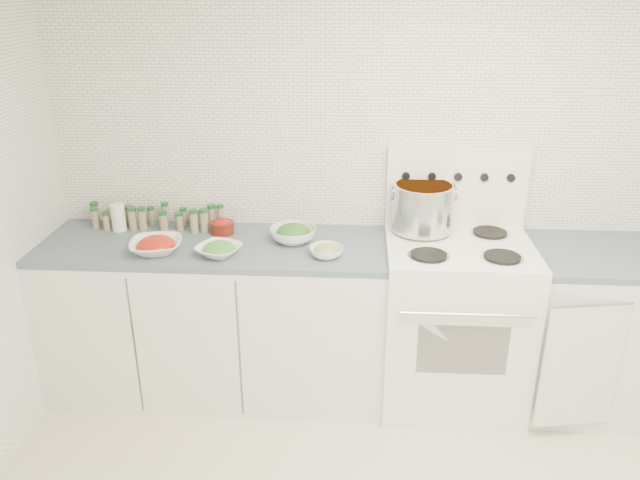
# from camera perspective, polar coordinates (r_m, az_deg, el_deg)

# --- Properties ---
(room_walls) EXTENTS (3.54, 3.04, 2.52)m
(room_walls) POSITION_cam_1_polar(r_m,az_deg,el_deg) (1.94, 5.28, 3.25)
(room_walls) COLOR white
(room_walls) RESTS_ON ground
(counter_left) EXTENTS (1.85, 0.62, 0.90)m
(counter_left) POSITION_cam_1_polar(r_m,az_deg,el_deg) (3.57, -9.29, -6.95)
(counter_left) COLOR white
(counter_left) RESTS_ON ground
(stove) EXTENTS (0.76, 0.70, 1.36)m
(stove) POSITION_cam_1_polar(r_m,az_deg,el_deg) (3.51, 12.09, -6.90)
(stove) COLOR white
(stove) RESTS_ON ground
(counter_right) EXTENTS (0.89, 0.69, 0.90)m
(counter_right) POSITION_cam_1_polar(r_m,az_deg,el_deg) (3.75, 24.65, -7.41)
(counter_right) COLOR white
(counter_right) RESTS_ON ground
(stock_pot) EXTENTS (0.35, 0.33, 0.25)m
(stock_pot) POSITION_cam_1_polar(r_m,az_deg,el_deg) (3.39, 9.37, 3.16)
(stock_pot) COLOR silver
(stock_pot) RESTS_ON stove
(bowl_tomato) EXTENTS (0.30, 0.30, 0.09)m
(bowl_tomato) POSITION_cam_1_polar(r_m,az_deg,el_deg) (3.32, -14.77, -0.47)
(bowl_tomato) COLOR white
(bowl_tomato) RESTS_ON counter_left
(bowl_snowpea) EXTENTS (0.28, 0.28, 0.07)m
(bowl_snowpea) POSITION_cam_1_polar(r_m,az_deg,el_deg) (3.21, -9.23, -0.87)
(bowl_snowpea) COLOR white
(bowl_snowpea) RESTS_ON counter_left
(bowl_broccoli) EXTENTS (0.29, 0.29, 0.10)m
(bowl_broccoli) POSITION_cam_1_polar(r_m,az_deg,el_deg) (3.34, -2.46, 0.61)
(bowl_broccoli) COLOR white
(bowl_broccoli) RESTS_ON counter_left
(bowl_zucchini) EXTENTS (0.21, 0.21, 0.07)m
(bowl_zucchini) POSITION_cam_1_polar(r_m,az_deg,el_deg) (3.16, 0.59, -1.01)
(bowl_zucchini) COLOR white
(bowl_zucchini) RESTS_ON counter_left
(bowl_pepper) EXTENTS (0.13, 0.13, 0.08)m
(bowl_pepper) POSITION_cam_1_polar(r_m,az_deg,el_deg) (3.49, -8.92, 1.23)
(bowl_pepper) COLOR #52170E
(bowl_pepper) RESTS_ON counter_left
(salt_canister) EXTENTS (0.09, 0.09, 0.15)m
(salt_canister) POSITION_cam_1_polar(r_m,az_deg,el_deg) (3.65, -17.95, 1.97)
(salt_canister) COLOR white
(salt_canister) RESTS_ON counter_left
(tin_can) EXTENTS (0.10, 0.10, 0.11)m
(tin_can) POSITION_cam_1_polar(r_m,az_deg,el_deg) (3.62, -11.02, 2.10)
(tin_can) COLOR #B0A795
(tin_can) RESTS_ON counter_left
(spice_cluster) EXTENTS (0.77, 0.16, 0.14)m
(spice_cluster) POSITION_cam_1_polar(r_m,az_deg,el_deg) (3.63, -14.74, 2.01)
(spice_cluster) COLOR gray
(spice_cluster) RESTS_ON counter_left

